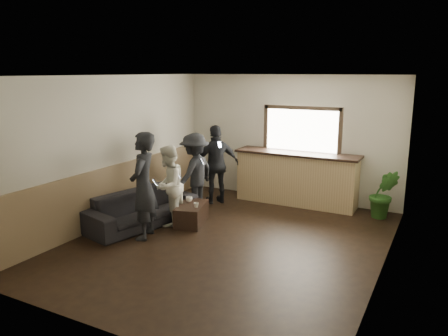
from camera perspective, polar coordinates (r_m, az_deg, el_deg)
The scene contains 12 objects.
ground at distance 7.62m, azimuth 0.57°, elevation -9.59°, with size 5.00×6.00×0.01m, color black.
room_shell at distance 7.55m, azimuth -4.39°, elevation 1.82°, with size 5.01×6.01×2.80m.
bar_counter at distance 9.70m, azimuth 9.47°, elevation -0.91°, with size 2.70×0.68×2.13m.
sofa at distance 8.45m, azimuth -10.71°, elevation -5.23°, with size 2.19×0.86×0.64m, color black.
coffee_table at distance 8.44m, azimuth -4.26°, elevation -6.01°, with size 0.47×0.85×0.38m, color black.
cup_a at distance 8.53m, azimuth -4.58°, elevation -4.10°, with size 0.13×0.13×0.10m, color silver.
cup_b at distance 8.19m, azimuth -3.66°, elevation -4.84°, with size 0.10×0.10×0.09m, color silver.
potted_plant at distance 9.19m, azimuth 20.13°, elevation -3.21°, with size 0.55×0.44×0.99m, color #2D6623.
person_a at distance 7.65m, azimuth -10.49°, elevation -2.31°, with size 0.65×0.79×1.87m.
person_b at distance 8.26m, azimuth -7.28°, elevation -2.30°, with size 0.74×0.86×1.53m.
person_c at distance 9.02m, azimuth -3.85°, elevation -0.61°, with size 0.69×1.10×1.64m.
person_d at distance 9.56m, azimuth -0.98°, elevation 0.46°, with size 1.00×1.03×1.73m.
Camera 1 is at (3.22, -6.28, 2.87)m, focal length 35.00 mm.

